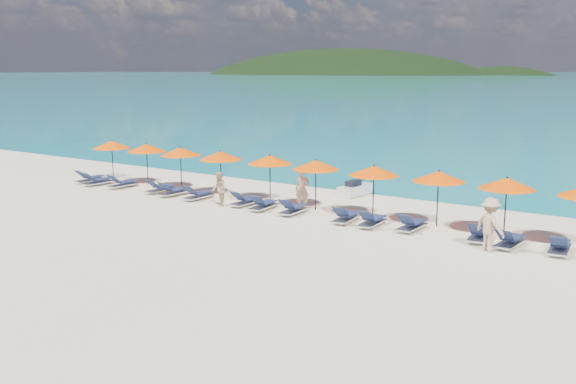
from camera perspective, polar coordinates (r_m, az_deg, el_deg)
The scene contains 31 objects.
ground at distance 24.01m, azimuth -4.02°, elevation -3.94°, with size 1400.00×1400.00×0.00m, color beige.
headland_main at distance 642.18m, azimuth 4.66°, elevation 6.99°, with size 374.00×242.00×126.50m.
headland_small at distance 602.55m, azimuth 18.24°, elevation 6.50°, with size 162.00×126.00×85.50m.
jetski at distance 31.71m, azimuth 5.97°, elevation 0.25°, with size 1.00×2.14×0.74m.
beachgoer_a at distance 28.50m, azimuth 1.28°, elevation 0.28°, with size 0.65×0.42×1.77m, color tan.
beachgoer_b at distance 29.16m, azimuth -6.15°, elevation 0.27°, with size 0.76×0.44×1.56m, color tan.
beachgoer_c at distance 22.87m, azimuth 17.53°, elevation -2.78°, with size 1.20×0.56×1.86m, color tan.
umbrella_0 at distance 36.69m, azimuth -15.40°, elevation 4.08°, with size 2.10×2.10×2.28m.
umbrella_1 at distance 34.76m, azimuth -12.46°, elevation 3.85°, with size 2.10×2.10×2.28m.
umbrella_2 at distance 32.92m, azimuth -9.54°, elevation 3.58°, with size 2.10×2.10×2.28m.
umbrella_3 at distance 31.10m, azimuth -6.01°, elevation 3.24°, with size 2.10×2.10×2.28m.
umbrella_4 at distance 29.55m, azimuth -1.62°, elevation 2.89°, with size 2.10×2.10×2.28m.
umbrella_5 at distance 27.97m, azimuth 2.49°, elevation 2.43°, with size 2.10×2.10×2.28m.
umbrella_6 at distance 26.58m, azimuth 7.64°, elevation 1.89°, with size 2.10×2.10×2.28m.
umbrella_7 at distance 25.65m, azimuth 13.24°, elevation 1.36°, with size 2.10×2.10×2.28m.
umbrella_8 at distance 24.77m, azimuth 18.89°, elevation 0.73°, with size 2.10×2.10×2.28m.
lounger_0 at distance 36.66m, azimuth -17.20°, elevation 1.16°, with size 0.70×1.73×0.66m.
lounger_1 at distance 35.74m, azimuth -16.55°, elevation 0.96°, with size 0.78×1.75×0.66m.
lounger_2 at distance 34.64m, azimuth -14.50°, elevation 0.76°, with size 0.72×1.73×0.66m.
lounger_3 at distance 32.82m, azimuth -11.26°, elevation 0.34°, with size 0.75×1.74×0.66m.
lounger_4 at distance 31.92m, azimuth -10.14°, elevation 0.09°, with size 0.74×1.74×0.66m.
lounger_5 at distance 30.81m, azimuth -7.99°, elevation -0.24°, with size 0.66×1.72×0.66m.
lounger_6 at distance 29.23m, azimuth -3.79°, elevation -0.76°, with size 0.73×1.74×0.66m.
lounger_7 at distance 28.34m, azimuth -2.22°, elevation -1.12°, with size 0.77×1.75×0.66m.
lounger_8 at distance 27.48m, azimuth 0.47°, elevation -1.50°, with size 0.71×1.73×0.66m.
lounger_9 at distance 26.15m, azimuth 5.16°, elevation -2.18°, with size 0.79×1.75×0.66m.
lounger_10 at distance 25.58m, azimuth 7.46°, elevation -2.53°, with size 0.70×1.73×0.66m.
lounger_11 at distance 25.18m, azimuth 10.93°, elevation -2.86°, with size 0.67×1.72×0.66m.
lounger_12 at distance 24.32m, azimuth 16.68°, elevation -3.62°, with size 0.78×1.75×0.66m.
lounger_13 at distance 23.77m, azimuth 19.13°, elevation -4.10°, with size 0.77×1.75×0.66m.
lounger_14 at distance 23.59m, azimuth 22.99°, elevation -4.49°, with size 0.78×1.75×0.66m.
Camera 1 is at (14.34, -18.24, 6.17)m, focal length 40.00 mm.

